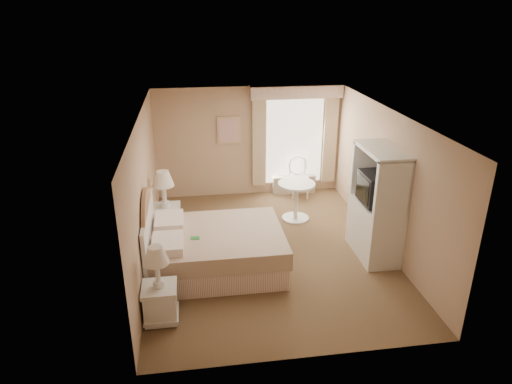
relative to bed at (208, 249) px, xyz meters
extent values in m
cube|color=brown|center=(1.11, 0.45, -0.38)|extent=(4.20, 5.50, 0.01)
cube|color=silver|center=(1.11, 0.45, 2.12)|extent=(4.20, 5.50, 0.01)
cube|color=tan|center=(1.11, 3.20, 0.87)|extent=(4.20, 0.01, 2.50)
cube|color=tan|center=(1.11, -2.30, 0.87)|extent=(4.20, 0.01, 2.50)
cube|color=tan|center=(-0.99, 0.45, 0.87)|extent=(0.01, 5.50, 2.50)
cube|color=tan|center=(3.21, 0.45, 0.87)|extent=(0.01, 5.50, 2.50)
cube|color=white|center=(2.16, 3.17, 0.87)|extent=(1.30, 0.02, 2.00)
cube|color=tan|center=(1.33, 3.12, 0.87)|extent=(0.30, 0.08, 2.05)
cube|color=tan|center=(2.99, 3.12, 0.87)|extent=(0.30, 0.08, 2.05)
cube|color=tan|center=(2.16, 3.08, 1.99)|extent=(2.05, 0.20, 0.28)
cube|color=beige|center=(2.16, 3.08, -0.17)|extent=(1.00, 0.22, 0.42)
cube|color=tan|center=(0.66, 3.17, 1.17)|extent=(0.52, 0.03, 0.62)
cube|color=beige|center=(0.66, 3.15, 1.17)|extent=(0.42, 0.02, 0.52)
cube|color=tan|center=(0.11, 0.00, -0.19)|extent=(2.21, 1.68, 0.38)
cube|color=beige|center=(0.11, 0.00, 0.15)|extent=(2.27, 1.74, 0.29)
cube|color=white|center=(-0.62, -0.40, 0.36)|extent=(0.47, 0.65, 0.15)
cube|color=white|center=(-0.62, 0.40, 0.36)|extent=(0.47, 0.65, 0.15)
cube|color=#268C34|center=(-0.20, -0.16, 0.30)|extent=(0.14, 0.10, 0.01)
cube|color=white|center=(-0.94, 0.00, 0.20)|extent=(0.06, 1.79, 1.16)
cylinder|color=#9A6952|center=(-0.94, 0.00, 0.30)|extent=(0.05, 1.58, 1.58)
cube|color=silver|center=(-0.73, -1.27, -0.12)|extent=(0.44, 0.44, 0.48)
cube|color=silver|center=(-0.73, -1.27, 0.15)|extent=(0.48, 0.48, 0.06)
cube|color=silver|center=(-0.73, -1.27, -0.28)|extent=(0.48, 0.48, 0.05)
cylinder|color=white|center=(-0.73, -1.27, 0.22)|extent=(0.15, 0.15, 0.10)
cylinder|color=white|center=(-0.73, -1.27, 0.42)|extent=(0.07, 0.07, 0.38)
cone|color=white|center=(-0.73, -1.27, 0.67)|extent=(0.34, 0.34, 0.25)
cube|color=silver|center=(-0.73, 1.23, -0.08)|extent=(0.50, 0.50, 0.55)
cube|color=silver|center=(-0.73, 1.23, 0.22)|extent=(0.55, 0.55, 0.07)
cube|color=silver|center=(-0.73, 1.23, -0.27)|extent=(0.55, 0.55, 0.05)
cylinder|color=white|center=(-0.73, 1.23, 0.31)|extent=(0.18, 0.18, 0.11)
cylinder|color=white|center=(-0.73, 1.23, 0.53)|extent=(0.08, 0.08, 0.44)
cone|color=white|center=(-0.73, 1.23, 0.83)|extent=(0.39, 0.39, 0.28)
cylinder|color=white|center=(1.89, 1.68, -0.36)|extent=(0.56, 0.56, 0.03)
cylinder|color=white|center=(1.89, 1.68, 0.02)|extent=(0.09, 0.09, 0.76)
cylinder|color=silver|center=(1.89, 1.68, 0.40)|extent=(0.76, 0.76, 0.04)
cylinder|color=white|center=(2.04, 2.64, -0.15)|extent=(0.03, 0.03, 0.46)
cylinder|color=white|center=(2.39, 2.64, -0.15)|extent=(0.03, 0.03, 0.46)
cylinder|color=white|center=(2.04, 2.99, -0.15)|extent=(0.03, 0.03, 0.46)
cylinder|color=white|center=(2.38, 2.99, -0.15)|extent=(0.03, 0.03, 0.46)
cylinder|color=silver|center=(2.21, 2.81, 0.09)|extent=(0.46, 0.46, 0.04)
torus|color=white|center=(2.21, 2.96, 0.34)|extent=(0.44, 0.12, 0.44)
cylinder|color=white|center=(2.04, 2.99, 0.28)|extent=(0.03, 0.03, 0.41)
cylinder|color=white|center=(2.38, 2.99, 0.28)|extent=(0.03, 0.03, 0.41)
cube|color=silver|center=(2.92, 0.07, 0.11)|extent=(0.59, 1.18, 0.97)
cube|color=silver|center=(2.92, -0.48, 1.07)|extent=(0.59, 0.09, 0.97)
cube|color=silver|center=(2.92, 0.62, 1.07)|extent=(0.59, 0.09, 0.97)
cube|color=silver|center=(2.92, 0.07, 1.56)|extent=(0.59, 1.18, 0.06)
cube|color=silver|center=(3.19, 0.07, 1.07)|extent=(0.04, 1.18, 0.97)
cube|color=black|center=(2.90, 0.07, 0.89)|extent=(0.52, 0.64, 0.52)
cube|color=black|center=(2.64, 0.07, 0.89)|extent=(0.02, 0.54, 0.43)
camera|label=1|loc=(-0.17, -6.70, 3.77)|focal=32.00mm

